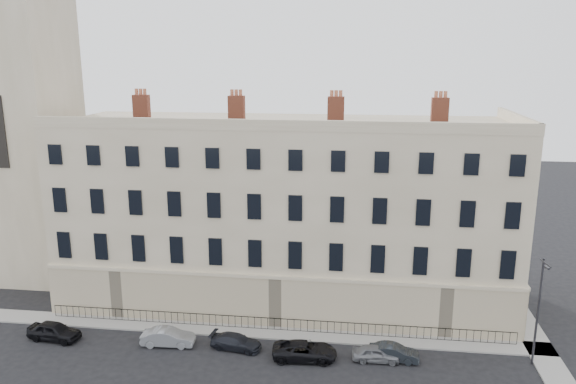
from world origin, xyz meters
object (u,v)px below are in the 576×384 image
car_a (54,331)px  car_e (376,353)px  streetlamp (539,307)px  car_f (394,353)px  car_d (305,351)px  car_b (168,337)px  car_c (236,342)px

car_a → car_e: size_ratio=1.20×
car_e → streetlamp: streetlamp is taller
car_a → car_f: (24.38, 0.28, -0.10)m
car_d → streetlamp: streetlamp is taller
car_b → streetlamp: bearing=-92.5°
car_d → streetlamp: 15.67m
car_f → streetlamp: bearing=-81.5°
car_e → car_a: bearing=88.6°
car_a → car_e: car_a is taller
car_b → car_d: car_b is taller
car_b → car_e: bearing=-94.8°
car_d → streetlamp: (15.21, 1.18, 3.58)m
car_c → car_e: car_e is taller
car_e → car_f: bearing=-79.9°
car_c → car_e: size_ratio=1.13×
car_a → car_f: 24.38m
car_b → streetlamp: size_ratio=0.50×
car_a → car_b: bearing=-81.7°
car_a → car_d: size_ratio=0.89×
car_a → car_c: car_a is taller
car_f → car_e: bearing=106.5°
car_c → car_f: (10.96, -0.12, 0.03)m
car_a → car_d: car_a is taller
car_c → car_d: 5.00m
car_a → car_e: 23.19m
car_c → car_e: (9.77, -0.36, 0.02)m
car_a → car_d: 18.36m
streetlamp → car_b: bearing=173.0°
car_e → car_c: bearing=86.4°
car_a → car_b: car_a is taller
streetlamp → car_a: bearing=173.1°
car_e → car_d: bearing=93.0°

